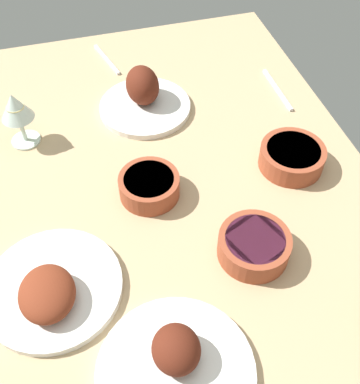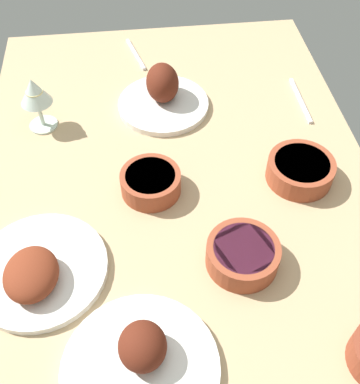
% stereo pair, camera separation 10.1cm
% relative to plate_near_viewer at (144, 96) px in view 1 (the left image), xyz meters
% --- Properties ---
extents(dining_table, '(1.40, 0.90, 0.04)m').
position_rel_plate_near_viewer_xyz_m(dining_table, '(0.32, 0.01, -0.05)').
color(dining_table, tan).
rests_on(dining_table, ground).
extents(plate_near_viewer, '(0.24, 0.24, 0.11)m').
position_rel_plate_near_viewer_xyz_m(plate_near_viewer, '(0.00, 0.00, 0.00)').
color(plate_near_viewer, silver).
rests_on(plate_near_viewer, dining_table).
extents(plate_far_side, '(0.26, 0.26, 0.07)m').
position_rel_plate_near_viewer_xyz_m(plate_far_side, '(0.49, -0.29, -0.01)').
color(plate_far_side, silver).
rests_on(plate_far_side, dining_table).
extents(plate_center_main, '(0.27, 0.27, 0.08)m').
position_rel_plate_near_viewer_xyz_m(plate_center_main, '(0.68, -0.10, -0.01)').
color(plate_center_main, silver).
rests_on(plate_center_main, dining_table).
extents(bowl_onions, '(0.14, 0.14, 0.05)m').
position_rel_plate_near_viewer_xyz_m(bowl_onions, '(0.50, 0.11, -0.01)').
color(bowl_onions, brown).
rests_on(bowl_onions, dining_table).
extents(bowl_cream, '(0.15, 0.15, 0.05)m').
position_rel_plate_near_viewer_xyz_m(bowl_cream, '(0.30, 0.28, -0.01)').
color(bowl_cream, brown).
rests_on(bowl_cream, dining_table).
extents(bowl_pasta, '(0.13, 0.13, 0.05)m').
position_rel_plate_near_viewer_xyz_m(bowl_pasta, '(0.29, -0.06, -0.01)').
color(bowl_pasta, brown).
rests_on(bowl_pasta, dining_table).
extents(wine_glass, '(0.08, 0.08, 0.14)m').
position_rel_plate_near_viewer_xyz_m(wine_glass, '(0.05, -0.31, 0.07)').
color(wine_glass, silver).
rests_on(wine_glass, dining_table).
extents(fork_loose, '(0.16, 0.05, 0.01)m').
position_rel_plate_near_viewer_xyz_m(fork_loose, '(-0.23, -0.06, -0.03)').
color(fork_loose, silver).
rests_on(fork_loose, dining_table).
extents(spoon_loose, '(0.18, 0.01, 0.01)m').
position_rel_plate_near_viewer_xyz_m(spoon_loose, '(0.03, 0.36, -0.03)').
color(spoon_loose, silver).
rests_on(spoon_loose, dining_table).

